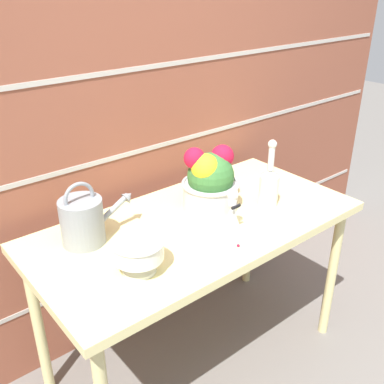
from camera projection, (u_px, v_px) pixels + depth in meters
ground_plane at (196, 357)px, 2.13m from camera, size 12.00×12.00×0.00m
brick_wall at (131, 110)px, 1.95m from camera, size 3.60×0.08×2.20m
patio_table at (197, 237)px, 1.83m from camera, size 1.34×0.66×0.74m
watering_can at (83, 220)px, 1.63m from camera, size 0.30×0.16×0.24m
crystal_pedestal_bowl at (138, 251)px, 1.47m from camera, size 0.18×0.18×0.12m
flower_planter at (210, 181)px, 1.85m from camera, size 0.24×0.24×0.28m
glass_decanter at (269, 184)px, 1.89m from camera, size 0.08×0.08×0.29m
figurine_vase at (232, 214)px, 1.71m from camera, size 0.08×0.08×0.18m
fallen_petal at (238, 246)px, 1.63m from camera, size 0.01×0.01×0.01m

